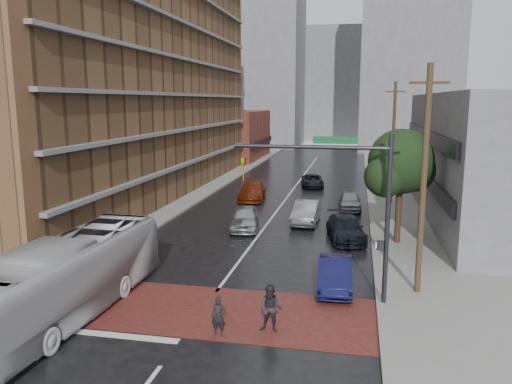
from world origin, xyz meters
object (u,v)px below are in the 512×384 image
Objects in this scene: pedestrian_b at (271,309)px; transit_bus at (68,278)px; car_travel_b at (306,212)px; pedestrian_a at (218,316)px; car_parked_far at (350,201)px; car_parked_mid at (346,228)px; car_travel_c at (252,191)px; suv_travel at (312,181)px; car_parked_near at (335,274)px; car_travel_a at (244,218)px.

transit_bus is at bearing -173.28° from pedestrian_b.
pedestrian_a is at bearing -92.48° from car_travel_b.
car_travel_b reaches higher than pedestrian_a.
car_parked_far is at bearing 89.26° from pedestrian_b.
car_travel_c is at bearing 115.86° from car_parked_mid.
transit_bus is at bearing -110.10° from suv_travel.
pedestrian_b reaches higher than car_parked_mid.
car_parked_mid is at bearing -93.16° from car_parked_far.
car_parked_near is at bearing 27.57° from transit_bus.
car_travel_a is 1.09× the size of car_parked_far.
transit_bus is 24.76m from car_parked_far.
car_travel_b reaches higher than car_travel_c.
car_travel_b is at bearing 85.62° from pedestrian_a.
car_parked_near is 0.86× the size of car_parked_mid.
pedestrian_a is 14.52m from car_parked_mid.
car_travel_c is (2.20, 24.81, -0.82)m from transit_bus.
car_parked_near is at bearing -65.79° from car_travel_a.
car_parked_mid is (10.51, 13.39, -0.85)m from transit_bus.
car_travel_c is 1.05× the size of car_parked_mid.
transit_bus reaches higher than car_parked_near.
car_travel_b is 1.12× the size of car_parked_far.
car_parked_far is (4.31, 22.86, -0.01)m from pedestrian_a.
pedestrian_a is (6.30, -0.50, -0.85)m from transit_bus.
suv_travel is (4.55, 7.42, -0.13)m from car_travel_c.
car_parked_near is at bearing 71.96° from pedestrian_b.
car_parked_near is at bearing 54.34° from pedestrian_a.
car_parked_far is (10.61, 22.36, -0.86)m from transit_bus.
car_travel_c is 1.16× the size of suv_travel.
car_travel_b is 0.90× the size of car_travel_c.
car_travel_a is 1.02× the size of suv_travel.
transit_bus reaches higher than suv_travel.
car_travel_c is at bearing 127.83° from car_travel_b.
car_parked_mid is (2.83, -3.84, -0.05)m from car_travel_b.
transit_bus is 18.88m from car_travel_b.
pedestrian_a is 0.35× the size of car_parked_far.
car_parked_near is 17.36m from car_parked_far.
pedestrian_b is 5.29m from car_parked_near.
car_parked_far is (0.10, 8.97, -0.01)m from car_parked_mid.
car_travel_a is 0.88× the size of car_travel_c.
car_travel_c is at bearing 99.26° from pedestrian_a.
car_parked_near is (3.95, 5.50, -0.02)m from pedestrian_a.
car_parked_mid reaches higher than car_parked_near.
pedestrian_b is 0.39× the size of car_travel_b.
car_travel_c is 8.71m from suv_travel.
car_travel_a reaches higher than car_parked_far.
car_parked_far is at bearing 79.39° from pedestrian_a.
suv_travel is at bearing 53.31° from car_travel_c.
car_travel_b is at bearing 99.29° from car_parked_near.
car_parked_mid is at bearing 85.44° from pedestrian_b.
suv_travel is 0.90× the size of car_parked_mid.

